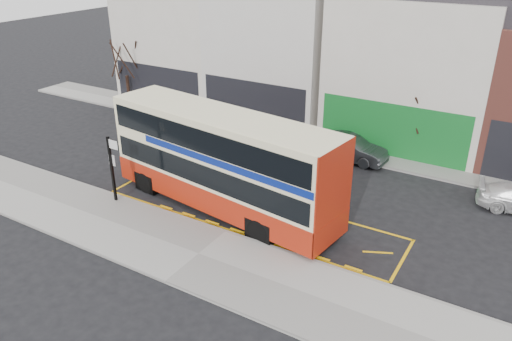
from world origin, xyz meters
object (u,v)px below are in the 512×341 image
Objects in this scene: car_silver at (214,123)px; street_tree_right at (422,103)px; double_decker_bus at (223,161)px; street_tree_left at (124,49)px; car_grey at (349,148)px; bus_stop_post at (112,163)px.

street_tree_right is (12.07, 2.57, 2.59)m from car_silver.
double_decker_bus is 17.43m from street_tree_left.
car_grey is (8.90, 0.43, 0.02)m from car_silver.
street_tree_left reaches higher than street_tree_right.
bus_stop_post is 16.49m from street_tree_right.
street_tree_left is (-10.06, 11.38, 2.12)m from bus_stop_post.
double_decker_bus is at bearing 26.94° from bus_stop_post.
street_tree_left is at bearing -176.91° from street_tree_right.
street_tree_left is 20.79m from street_tree_right.
double_decker_bus is 8.84m from car_grey.
car_silver is 9.47m from street_tree_left.
double_decker_bus reaches higher than car_silver.
street_tree_right reaches higher than car_grey.
double_decker_bus is 2.74× the size of car_grey.
car_grey is at bearing -146.04° from street_tree_right.
street_tree_left is at bearing 155.86° from double_decker_bus.
street_tree_right is at bearing 67.55° from double_decker_bus.
bus_stop_post is 0.75× the size of car_grey.
double_decker_bus reaches higher than bus_stop_post.
car_grey is 0.89× the size of street_tree_right.
bus_stop_post reaches higher than car_grey.
car_silver is 8.91m from car_grey.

